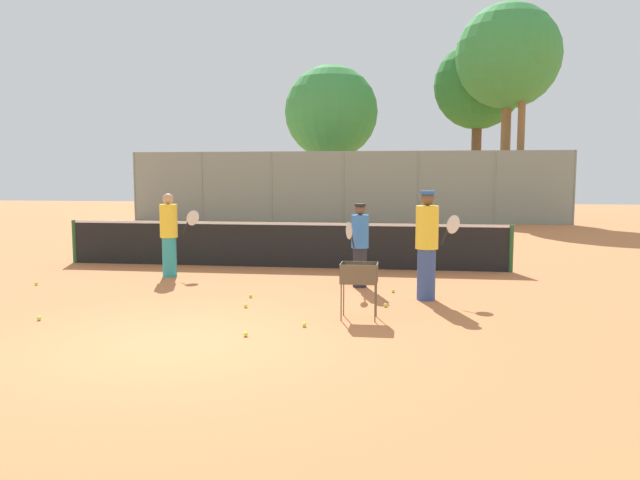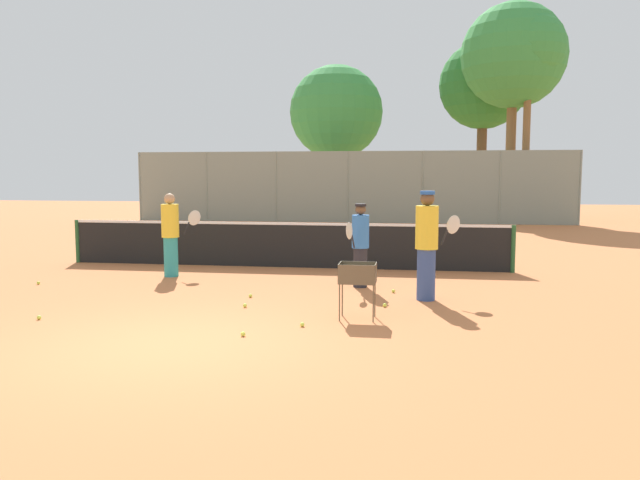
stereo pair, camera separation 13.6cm
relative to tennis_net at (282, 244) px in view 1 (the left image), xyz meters
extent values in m
plane|color=#C67242|center=(0.00, -6.87, -0.56)|extent=(80.00, 80.00, 0.00)
cylinder|color=#26592D|center=(-5.27, 0.00, -0.02)|extent=(0.10, 0.10, 1.07)
cylinder|color=#26592D|center=(5.27, 0.00, -0.02)|extent=(0.10, 0.10, 1.07)
cube|color=black|center=(0.00, 0.00, -0.05)|extent=(10.55, 0.01, 1.01)
cube|color=white|center=(0.00, 0.00, 0.48)|extent=(10.55, 0.02, 0.06)
cylinder|color=gray|center=(-10.02, 13.83, 1.06)|extent=(0.08, 0.08, 3.23)
cylinder|color=gray|center=(-6.68, 13.83, 1.06)|extent=(0.08, 0.08, 3.23)
cylinder|color=gray|center=(-3.34, 13.83, 1.06)|extent=(0.08, 0.08, 3.23)
cylinder|color=gray|center=(0.00, 13.83, 1.06)|extent=(0.08, 0.08, 3.23)
cylinder|color=gray|center=(3.34, 13.83, 1.06)|extent=(0.08, 0.08, 3.23)
cylinder|color=gray|center=(6.68, 13.83, 1.06)|extent=(0.08, 0.08, 3.23)
cylinder|color=gray|center=(10.02, 13.83, 1.06)|extent=(0.08, 0.08, 3.23)
cube|color=gray|center=(0.00, 13.83, 1.06)|extent=(20.04, 0.01, 3.23)
cylinder|color=brown|center=(-1.16, 18.49, 1.42)|extent=(0.40, 0.40, 3.97)
sphere|color=#388E42|center=(-1.16, 18.49, 4.87)|extent=(4.87, 4.87, 4.87)
cylinder|color=brown|center=(7.98, 15.45, 2.86)|extent=(0.33, 0.33, 6.84)
sphere|color=#388E42|center=(7.98, 15.45, 7.26)|extent=(3.26, 3.26, 3.26)
cylinder|color=brown|center=(6.33, 18.70, 2.12)|extent=(0.50, 0.50, 5.36)
sphere|color=#28722D|center=(6.33, 18.70, 6.13)|extent=(4.43, 4.43, 4.43)
cylinder|color=brown|center=(7.41, 16.22, 2.55)|extent=(0.46, 0.46, 6.21)
sphere|color=#388E42|center=(7.41, 16.22, 7.10)|extent=(4.84, 4.84, 4.84)
cylinder|color=#334C8C|center=(3.30, -3.41, -0.11)|extent=(0.32, 0.32, 0.91)
cylinder|color=yellow|center=(3.30, -3.41, 0.73)|extent=(0.40, 0.40, 0.75)
sphere|color=brown|center=(3.30, -3.41, 1.23)|extent=(0.25, 0.25, 0.25)
cylinder|color=#2659B2|center=(3.30, -3.41, 1.33)|extent=(0.26, 0.26, 0.06)
cylinder|color=black|center=(3.61, -3.20, 0.54)|extent=(0.14, 0.11, 0.27)
ellipsoid|color=silver|center=(3.77, -3.09, 0.76)|extent=(0.34, 0.25, 0.43)
cylinder|color=teal|center=(-2.12, -1.69, -0.13)|extent=(0.30, 0.30, 0.85)
cylinder|color=yellow|center=(-2.12, -1.69, 0.65)|extent=(0.37, 0.37, 0.71)
sphere|color=tan|center=(-2.12, -1.69, 1.12)|extent=(0.23, 0.23, 0.23)
cylinder|color=black|center=(-1.85, -1.44, 0.47)|extent=(0.13, 0.12, 0.27)
ellipsoid|color=silver|center=(-1.71, -1.32, 0.69)|extent=(0.32, 0.29, 0.43)
cylinder|color=#26262D|center=(2.04, -2.33, -0.17)|extent=(0.27, 0.27, 0.77)
cylinder|color=blue|center=(2.04, -2.33, 0.54)|extent=(0.34, 0.34, 0.64)
sphere|color=brown|center=(2.04, -2.33, 0.96)|extent=(0.21, 0.21, 0.21)
cylinder|color=black|center=(2.04, -2.33, 1.05)|extent=(0.22, 0.22, 0.05)
cylinder|color=black|center=(1.93, -2.66, 0.38)|extent=(0.07, 0.15, 0.27)
ellipsoid|color=silver|center=(1.88, -2.82, 0.60)|extent=(0.15, 0.39, 0.43)
cylinder|color=brown|center=(1.99, -5.21, -0.28)|extent=(0.02, 0.02, 0.56)
cylinder|color=brown|center=(2.50, -5.21, -0.28)|extent=(0.02, 0.02, 0.56)
cylinder|color=brown|center=(1.99, -4.85, -0.28)|extent=(0.02, 0.02, 0.56)
cylinder|color=brown|center=(2.50, -4.85, -0.28)|extent=(0.02, 0.02, 0.56)
cube|color=brown|center=(2.25, -5.03, 0.01)|extent=(0.55, 0.40, 0.01)
cube|color=brown|center=(2.25, -5.23, 0.15)|extent=(0.55, 0.01, 0.30)
cube|color=brown|center=(2.25, -4.83, 0.15)|extent=(0.55, 0.01, 0.30)
cube|color=brown|center=(1.97, -5.03, 0.15)|extent=(0.01, 0.40, 0.30)
cube|color=brown|center=(2.52, -5.03, 0.15)|extent=(0.01, 0.40, 0.30)
sphere|color=#D1E54C|center=(2.22, -5.14, 0.05)|extent=(0.07, 0.07, 0.07)
sphere|color=#D1E54C|center=(2.37, -5.12, 0.05)|extent=(0.07, 0.07, 0.07)
sphere|color=#D1E54C|center=(2.46, -5.11, 0.05)|extent=(0.07, 0.07, 0.07)
sphere|color=#D1E54C|center=(2.28, -5.05, 0.10)|extent=(0.07, 0.07, 0.07)
sphere|color=#D1E54C|center=(2.26, -4.99, 0.10)|extent=(0.07, 0.07, 0.07)
sphere|color=#D1E54C|center=(2.31, -5.15, 0.05)|extent=(0.07, 0.07, 0.07)
sphere|color=#D1E54C|center=(2.31, -5.05, 0.10)|extent=(0.07, 0.07, 0.07)
sphere|color=#D1E54C|center=(2.03, -4.93, 0.05)|extent=(0.07, 0.07, 0.07)
sphere|color=#D1E54C|center=(1.51, -5.65, -0.53)|extent=(0.07, 0.07, 0.07)
sphere|color=#D1E54C|center=(2.16, -0.50, -0.53)|extent=(0.07, 0.07, 0.07)
sphere|color=#D1E54C|center=(2.71, -2.83, -0.53)|extent=(0.07, 0.07, 0.07)
sphere|color=#D1E54C|center=(2.62, -4.12, -0.53)|extent=(0.07, 0.07, 0.07)
sphere|color=#D1E54C|center=(0.32, -4.51, -0.53)|extent=(0.07, 0.07, 0.07)
sphere|color=#D1E54C|center=(-2.54, -5.84, -0.53)|extent=(0.07, 0.07, 0.07)
sphere|color=#D1E54C|center=(-4.37, -3.06, -0.53)|extent=(0.07, 0.07, 0.07)
sphere|color=#D1E54C|center=(0.80, -6.31, -0.53)|extent=(0.07, 0.07, 0.07)
sphere|color=#D1E54C|center=(0.19, -3.68, -0.53)|extent=(0.07, 0.07, 0.07)
cube|color=white|center=(-1.72, 15.85, -0.11)|extent=(4.20, 1.70, 0.90)
cube|color=#33383D|center=(-1.92, 15.85, 0.69)|extent=(2.20, 1.50, 0.70)
camera|label=1|loc=(3.00, -14.40, 1.65)|focal=35.00mm
camera|label=2|loc=(3.13, -14.38, 1.65)|focal=35.00mm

